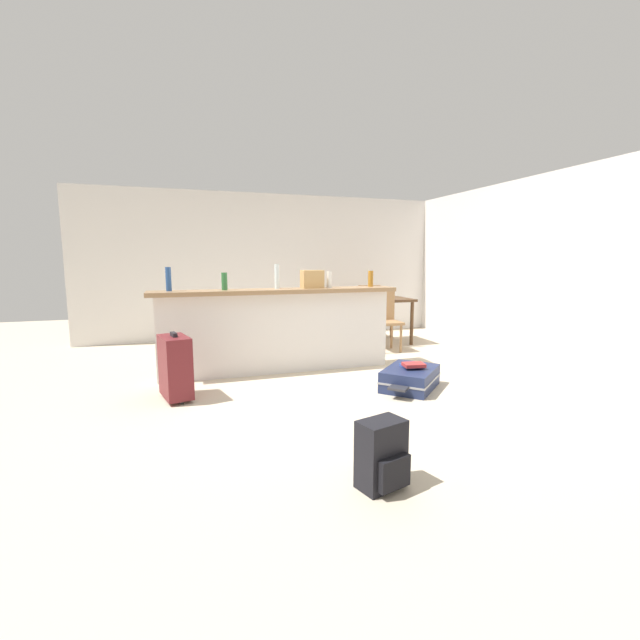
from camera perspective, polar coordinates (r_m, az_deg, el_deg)
ground_plane at (r=4.98m, az=1.85°, el=-8.20°), size 13.00×13.00×0.05m
wall_back at (r=7.71m, az=-6.05°, el=7.16°), size 6.60×0.10×2.50m
wall_right at (r=6.71m, az=26.30°, el=6.23°), size 0.10×6.00×2.50m
partition_half_wall at (r=5.21m, az=-5.55°, el=-1.73°), size 2.80×0.20×0.97m
bar_countertop at (r=5.15m, az=-5.62°, el=3.87°), size 2.96×0.40×0.05m
bottle_blue at (r=5.06m, az=-19.56°, el=5.17°), size 0.06×0.06×0.27m
bottle_green at (r=5.05m, az=-12.63°, el=5.06°), size 0.07×0.07×0.20m
bottle_clear at (r=5.18m, az=-5.77°, el=5.80°), size 0.06×0.06×0.30m
bottle_white at (r=5.32m, az=1.22°, el=5.40°), size 0.06×0.06×0.20m
bottle_amber at (r=5.61m, az=6.77°, el=5.50°), size 0.07×0.07×0.20m
grocery_bag at (r=5.27m, az=-1.06°, el=5.47°), size 0.26×0.18×0.22m
dining_table at (r=7.06m, az=7.38°, el=2.14°), size 1.10×0.80×0.74m
dining_chair_near_partition at (r=6.54m, az=8.62°, el=0.49°), size 0.42×0.42×0.93m
dining_chair_far_side at (r=7.54m, az=6.29°, el=1.54°), size 0.42×0.42×0.93m
suitcase_flat_navy at (r=4.71m, az=11.92°, el=-7.61°), size 0.84×0.83×0.22m
suitcase_upright_maroon at (r=4.45m, az=-18.75°, el=-5.90°), size 0.34×0.48×0.67m
backpack_black at (r=2.72m, az=8.28°, el=-17.48°), size 0.32×0.30×0.42m
book_stack at (r=4.70m, az=12.29°, el=-5.91°), size 0.26×0.26×0.06m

